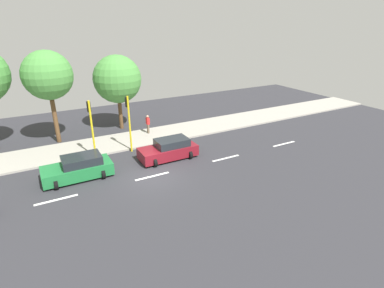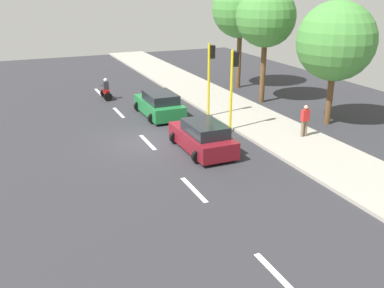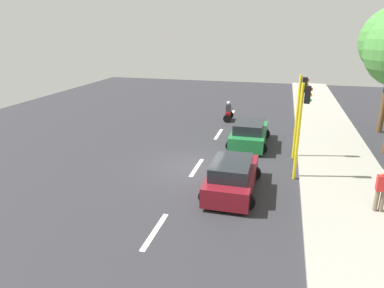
# 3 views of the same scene
# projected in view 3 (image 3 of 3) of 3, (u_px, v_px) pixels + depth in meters

# --- Properties ---
(ground_plane) EXTENTS (40.00, 60.00, 0.10)m
(ground_plane) POSITION_uv_depth(u_px,v_px,m) (197.00, 168.00, 17.55)
(ground_plane) COLOR #2D2D33
(sidewalk) EXTENTS (4.00, 60.00, 0.15)m
(sidewalk) POSITION_uv_depth(u_px,v_px,m) (344.00, 181.00, 15.81)
(sidewalk) COLOR #9E998E
(sidewalk) RESTS_ON ground
(lane_stripe_north) EXTENTS (0.20, 2.40, 0.01)m
(lane_stripe_north) POSITION_uv_depth(u_px,v_px,m) (155.00, 231.00, 12.04)
(lane_stripe_north) COLOR white
(lane_stripe_north) RESTS_ON ground
(lane_stripe_mid) EXTENTS (0.20, 2.40, 0.01)m
(lane_stripe_mid) POSITION_uv_depth(u_px,v_px,m) (197.00, 167.00, 17.53)
(lane_stripe_mid) COLOR white
(lane_stripe_mid) RESTS_ON ground
(lane_stripe_south) EXTENTS (0.20, 2.40, 0.01)m
(lane_stripe_south) POSITION_uv_depth(u_px,v_px,m) (219.00, 134.00, 23.03)
(lane_stripe_south) COLOR white
(lane_stripe_south) RESTS_ON ground
(lane_stripe_far_south) EXTENTS (0.20, 2.40, 0.01)m
(lane_stripe_far_south) POSITION_uv_depth(u_px,v_px,m) (232.00, 114.00, 28.52)
(lane_stripe_far_south) COLOR white
(lane_stripe_far_south) RESTS_ON ground
(car_green) EXTENTS (2.37, 4.39, 1.52)m
(car_green) POSITION_uv_depth(u_px,v_px,m) (249.00, 134.00, 20.72)
(car_green) COLOR #1E7238
(car_green) RESTS_ON ground
(car_maroon) EXTENTS (2.28, 4.33, 1.52)m
(car_maroon) POSITION_uv_depth(u_px,v_px,m) (232.00, 176.00, 14.75)
(car_maroon) COLOR maroon
(car_maroon) RESTS_ON ground
(motorcycle) EXTENTS (0.60, 1.30, 1.53)m
(motorcycle) POSITION_uv_depth(u_px,v_px,m) (228.00, 113.00, 26.17)
(motorcycle) COLOR black
(motorcycle) RESTS_ON ground
(pedestrian_near_signal) EXTENTS (0.40, 0.24, 1.69)m
(pedestrian_near_signal) POSITION_uv_depth(u_px,v_px,m) (381.00, 189.00, 12.80)
(pedestrian_near_signal) COLOR #72604C
(pedestrian_near_signal) RESTS_ON sidewalk
(traffic_light_corner) EXTENTS (0.49, 0.24, 4.50)m
(traffic_light_corner) POSITION_uv_depth(u_px,v_px,m) (300.00, 105.00, 17.88)
(traffic_light_corner) COLOR yellow
(traffic_light_corner) RESTS_ON ground
(traffic_light_midblock) EXTENTS (0.49, 0.24, 4.50)m
(traffic_light_midblock) POSITION_uv_depth(u_px,v_px,m) (302.00, 119.00, 15.29)
(traffic_light_midblock) COLOR yellow
(traffic_light_midblock) RESTS_ON ground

